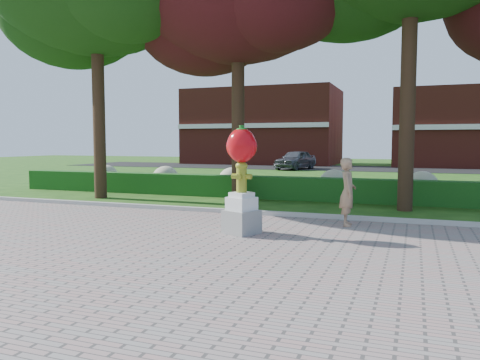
% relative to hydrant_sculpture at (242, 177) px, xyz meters
% --- Properties ---
extents(ground, '(100.00, 100.00, 0.00)m').
position_rel_hydrant_sculpture_xyz_m(ground, '(-0.23, -0.32, -1.29)').
color(ground, '#1D4812').
rests_on(ground, ground).
extents(walkway, '(40.00, 14.00, 0.04)m').
position_rel_hydrant_sculpture_xyz_m(walkway, '(-0.23, -4.32, -1.27)').
color(walkway, gray).
rests_on(walkway, ground).
extents(curb, '(40.00, 0.18, 0.15)m').
position_rel_hydrant_sculpture_xyz_m(curb, '(-0.23, 2.68, -1.21)').
color(curb, '#ADADA5').
rests_on(curb, ground).
extents(lawn_hedge, '(24.00, 0.70, 0.80)m').
position_rel_hydrant_sculpture_xyz_m(lawn_hedge, '(-0.23, 6.68, -0.89)').
color(lawn_hedge, '#134313').
rests_on(lawn_hedge, ground).
extents(hydrangea_row, '(20.10, 1.10, 0.99)m').
position_rel_hydrant_sculpture_xyz_m(hydrangea_row, '(0.34, 7.68, -0.74)').
color(hydrangea_row, '#B9B78D').
rests_on(hydrangea_row, ground).
extents(street, '(50.00, 8.00, 0.02)m').
position_rel_hydrant_sculpture_xyz_m(street, '(-0.23, 27.68, -1.28)').
color(street, black).
rests_on(street, ground).
extents(building_left, '(14.00, 8.00, 7.00)m').
position_rel_hydrant_sculpture_xyz_m(building_left, '(-10.23, 33.68, 2.21)').
color(building_left, maroon).
rests_on(building_left, ground).
extents(building_right, '(12.00, 8.00, 6.40)m').
position_rel_hydrant_sculpture_xyz_m(building_right, '(7.77, 33.68, 1.91)').
color(building_right, maroon).
rests_on(building_right, ground).
extents(hydrant_sculpture, '(0.84, 0.84, 2.36)m').
position_rel_hydrant_sculpture_xyz_m(hydrant_sculpture, '(0.00, 0.00, 0.00)').
color(hydrant_sculpture, gray).
rests_on(hydrant_sculpture, walkway).
extents(woman, '(0.47, 0.64, 1.62)m').
position_rel_hydrant_sculpture_xyz_m(woman, '(2.03, 1.81, -0.43)').
color(woman, tan).
rests_on(woman, walkway).
extents(parked_car, '(2.69, 4.52, 1.44)m').
position_rel_hydrant_sculpture_xyz_m(parked_car, '(-4.83, 24.68, -0.55)').
color(parked_car, '#45464D').
rests_on(parked_car, street).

